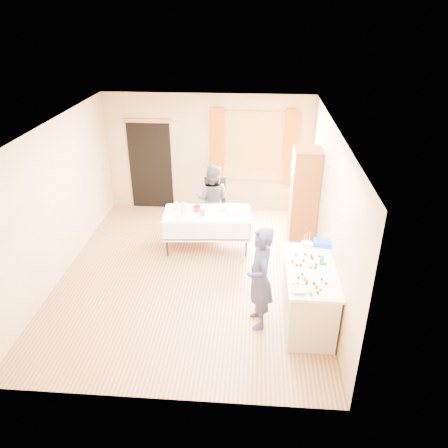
# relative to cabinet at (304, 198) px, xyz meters

# --- Properties ---
(floor) EXTENTS (4.50, 5.50, 0.02)m
(floor) POSITION_rel_cabinet_xyz_m (-1.99, -1.29, -0.96)
(floor) COLOR #9E7047
(floor) RESTS_ON ground
(ceiling) EXTENTS (4.50, 5.50, 0.02)m
(ceiling) POSITION_rel_cabinet_xyz_m (-1.99, -1.29, 1.66)
(ceiling) COLOR white
(ceiling) RESTS_ON floor
(wall_back) EXTENTS (4.50, 0.02, 2.60)m
(wall_back) POSITION_rel_cabinet_xyz_m (-1.99, 1.47, 0.35)
(wall_back) COLOR tan
(wall_back) RESTS_ON floor
(wall_front) EXTENTS (4.50, 0.02, 2.60)m
(wall_front) POSITION_rel_cabinet_xyz_m (-1.99, -4.05, 0.35)
(wall_front) COLOR tan
(wall_front) RESTS_ON floor
(wall_left) EXTENTS (0.02, 5.50, 2.60)m
(wall_left) POSITION_rel_cabinet_xyz_m (-4.25, -1.29, 0.35)
(wall_left) COLOR tan
(wall_left) RESTS_ON floor
(wall_right) EXTENTS (0.02, 5.50, 2.60)m
(wall_right) POSITION_rel_cabinet_xyz_m (0.27, -1.29, 0.35)
(wall_right) COLOR tan
(wall_right) RESTS_ON floor
(window_frame) EXTENTS (1.32, 0.06, 1.52)m
(window_frame) POSITION_rel_cabinet_xyz_m (-0.99, 1.43, 0.55)
(window_frame) COLOR olive
(window_frame) RESTS_ON wall_back
(window_pane) EXTENTS (1.20, 0.02, 1.40)m
(window_pane) POSITION_rel_cabinet_xyz_m (-0.99, 1.41, 0.55)
(window_pane) COLOR white
(window_pane) RESTS_ON wall_back
(curtain_left) EXTENTS (0.28, 0.06, 1.65)m
(curtain_left) POSITION_rel_cabinet_xyz_m (-1.77, 1.38, 0.55)
(curtain_left) COLOR #AD4706
(curtain_left) RESTS_ON wall_back
(curtain_right) EXTENTS (0.28, 0.06, 1.65)m
(curtain_right) POSITION_rel_cabinet_xyz_m (-0.21, 1.38, 0.55)
(curtain_right) COLOR #AD4706
(curtain_right) RESTS_ON wall_back
(doorway) EXTENTS (0.95, 0.04, 2.00)m
(doorway) POSITION_rel_cabinet_xyz_m (-3.29, 1.44, 0.05)
(doorway) COLOR black
(doorway) RESTS_ON floor
(door_lintel) EXTENTS (1.05, 0.06, 0.08)m
(door_lintel) POSITION_rel_cabinet_xyz_m (-3.29, 1.41, 1.07)
(door_lintel) COLOR olive
(door_lintel) RESTS_ON wall_back
(cabinet) EXTENTS (0.50, 0.60, 1.91)m
(cabinet) POSITION_rel_cabinet_xyz_m (0.00, 0.00, 0.00)
(cabinet) COLOR brown
(cabinet) RESTS_ON floor
(counter) EXTENTS (0.71, 1.50, 0.91)m
(counter) POSITION_rel_cabinet_xyz_m (-0.10, -2.42, -0.50)
(counter) COLOR #B9AD94
(counter) RESTS_ON floor
(party_table) EXTENTS (1.69, 0.95, 0.75)m
(party_table) POSITION_rel_cabinet_xyz_m (-1.82, -0.37, -0.51)
(party_table) COLOR black
(party_table) RESTS_ON floor
(chair) EXTENTS (0.47, 0.47, 1.07)m
(chair) POSITION_rel_cabinet_xyz_m (-1.76, 0.50, -0.64)
(chair) COLOR black
(chair) RESTS_ON floor
(girl) EXTENTS (0.73, 0.61, 1.59)m
(girl) POSITION_rel_cabinet_xyz_m (-0.83, -2.54, -0.16)
(girl) COLOR #222544
(girl) RESTS_ON floor
(woman) EXTENTS (0.90, 0.80, 1.45)m
(woman) POSITION_rel_cabinet_xyz_m (-1.79, 0.32, -0.23)
(woman) COLOR black
(woman) RESTS_ON floor
(soda_can) EXTENTS (0.08, 0.08, 0.12)m
(soda_can) POSITION_rel_cabinet_xyz_m (0.06, -2.28, 0.02)
(soda_can) COLOR #0FA028
(soda_can) RESTS_ON counter
(mixing_bowl) EXTENTS (0.23, 0.23, 0.05)m
(mixing_bowl) POSITION_rel_cabinet_xyz_m (-0.32, -2.98, -0.02)
(mixing_bowl) COLOR white
(mixing_bowl) RESTS_ON counter
(foam_block) EXTENTS (0.15, 0.10, 0.08)m
(foam_block) POSITION_rel_cabinet_xyz_m (-0.12, -1.80, -0.00)
(foam_block) COLOR white
(foam_block) RESTS_ON counter
(blue_basket) EXTENTS (0.33, 0.25, 0.08)m
(blue_basket) POSITION_rel_cabinet_xyz_m (0.15, -1.74, -0.00)
(blue_basket) COLOR blue
(blue_basket) RESTS_ON counter
(pitcher) EXTENTS (0.13, 0.13, 0.22)m
(pitcher) POSITION_rel_cabinet_xyz_m (-2.24, -0.49, -0.09)
(pitcher) COLOR silver
(pitcher) RESTS_ON party_table
(cup_red) EXTENTS (0.16, 0.16, 0.11)m
(cup_red) POSITION_rel_cabinet_xyz_m (-2.01, -0.33, -0.15)
(cup_red) COLOR #B50D18
(cup_red) RESTS_ON party_table
(cup_rainbow) EXTENTS (0.18, 0.18, 0.11)m
(cup_rainbow) POSITION_rel_cabinet_xyz_m (-1.89, -0.51, -0.15)
(cup_rainbow) COLOR red
(cup_rainbow) RESTS_ON party_table
(small_bowl) EXTENTS (0.19, 0.19, 0.06)m
(small_bowl) POSITION_rel_cabinet_xyz_m (-1.53, -0.23, -0.18)
(small_bowl) COLOR white
(small_bowl) RESTS_ON party_table
(pastry_tray) EXTENTS (0.29, 0.21, 0.02)m
(pastry_tray) POSITION_rel_cabinet_xyz_m (-1.33, -0.48, -0.19)
(pastry_tray) COLOR white
(pastry_tray) RESTS_ON party_table
(bottle) EXTENTS (0.09, 0.09, 0.17)m
(bottle) POSITION_rel_cabinet_xyz_m (-2.42, -0.25, -0.12)
(bottle) COLOR white
(bottle) RESTS_ON party_table
(cake_balls) EXTENTS (0.53, 1.05, 0.04)m
(cake_balls) POSITION_rel_cabinet_xyz_m (-0.16, -2.56, -0.02)
(cake_balls) COLOR #3F2314
(cake_balls) RESTS_ON counter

